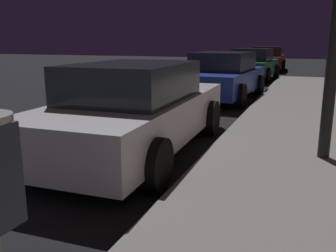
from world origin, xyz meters
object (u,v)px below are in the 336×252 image
object	(u,v)px
car_silver	(137,109)
car_blue	(223,76)
car_green	(253,65)
car_red	(268,59)

from	to	relation	value
car_silver	car_blue	world-z (taller)	same
car_silver	car_green	size ratio (longest dim) A/B	1.10
car_silver	car_red	size ratio (longest dim) A/B	1.00
car_blue	car_red	size ratio (longest dim) A/B	0.99
car_silver	car_green	distance (m)	12.11
car_silver	car_red	xyz separation A→B (m)	(-0.00, 18.04, 0.01)
car_green	car_red	bearing A→B (deg)	89.98
car_silver	car_blue	distance (m)	5.99
car_blue	car_red	world-z (taller)	same
car_green	car_blue	bearing A→B (deg)	-89.98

